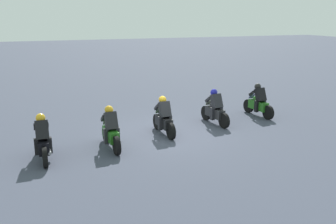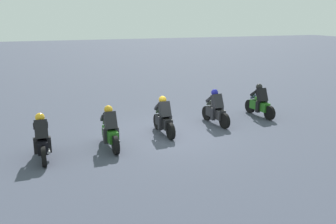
% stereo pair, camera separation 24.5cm
% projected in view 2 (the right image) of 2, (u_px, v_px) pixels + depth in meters
% --- Properties ---
extents(ground_plane, '(120.00, 120.00, 0.00)m').
position_uv_depth(ground_plane, '(166.00, 133.00, 14.61)').
color(ground_plane, '#3B4050').
extents(rider_lane_a, '(2.04, 0.55, 1.51)m').
position_uv_depth(rider_lane_a, '(260.00, 103.00, 16.96)').
color(rider_lane_a, black).
rests_on(rider_lane_a, ground_plane).
extents(rider_lane_b, '(2.04, 0.56, 1.51)m').
position_uv_depth(rider_lane_b, '(216.00, 110.00, 15.72)').
color(rider_lane_b, black).
rests_on(rider_lane_b, ground_plane).
extents(rider_lane_c, '(2.04, 0.55, 1.51)m').
position_uv_depth(rider_lane_c, '(164.00, 119.00, 14.39)').
color(rider_lane_c, black).
rests_on(rider_lane_c, ground_plane).
extents(rider_lane_d, '(2.04, 0.55, 1.51)m').
position_uv_depth(rider_lane_d, '(110.00, 131.00, 12.88)').
color(rider_lane_d, black).
rests_on(rider_lane_d, ground_plane).
extents(rider_lane_e, '(2.04, 0.54, 1.51)m').
position_uv_depth(rider_lane_e, '(42.00, 140.00, 11.90)').
color(rider_lane_e, black).
rests_on(rider_lane_e, ground_plane).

